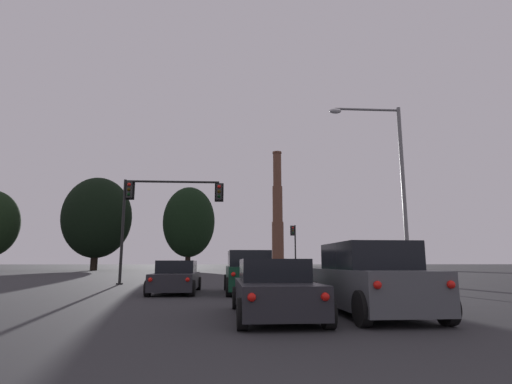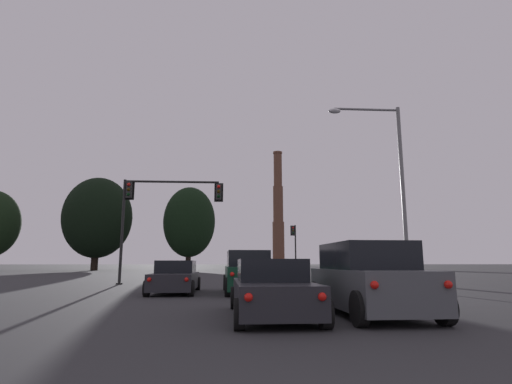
# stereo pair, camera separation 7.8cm
# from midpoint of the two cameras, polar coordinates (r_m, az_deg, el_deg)

# --- Properties ---
(sedan_left_lane_front) EXTENTS (2.02, 4.72, 1.43)m
(sedan_left_lane_front) POSITION_cam_midpoint_polar(r_m,az_deg,el_deg) (18.65, -11.43, -11.91)
(sedan_left_lane_front) COLOR #232328
(sedan_left_lane_front) RESTS_ON ground_plane
(suv_right_lane_second) EXTENTS (2.23, 4.95, 1.86)m
(suv_right_lane_second) POSITION_cam_midpoint_polar(r_m,az_deg,el_deg) (11.15, 15.70, -11.95)
(suv_right_lane_second) COLOR #4C4F54
(suv_right_lane_second) RESTS_ON ground_plane
(suv_center_lane_front) EXTENTS (2.24, 4.95, 1.86)m
(suv_center_lane_front) POSITION_cam_midpoint_polar(r_m,az_deg,el_deg) (18.26, -1.21, -11.42)
(suv_center_lane_front) COLOR #0F3823
(suv_center_lane_front) RESTS_ON ground_plane
(sedan_center_lane_second) EXTENTS (2.04, 4.73, 1.43)m
(sedan_center_lane_second) POSITION_cam_midpoint_polar(r_m,az_deg,el_deg) (10.35, 2.30, -13.75)
(sedan_center_lane_second) COLOR #232328
(sedan_center_lane_second) RESTS_ON ground_plane
(traffic_light_far_right) EXTENTS (0.78, 0.50, 5.94)m
(traffic_light_far_right) POSITION_cam_midpoint_polar(r_m,az_deg,el_deg) (50.02, 5.43, -7.06)
(traffic_light_far_right) COLOR black
(traffic_light_far_right) RESTS_ON ground_plane
(traffic_light_overhead_left) EXTENTS (6.54, 0.50, 6.63)m
(traffic_light_overhead_left) POSITION_cam_midpoint_polar(r_m,az_deg,el_deg) (26.50, -14.04, -1.57)
(traffic_light_overhead_left) COLOR black
(traffic_light_overhead_left) RESTS_ON ground_plane
(street_lamp) EXTENTS (3.81, 0.36, 9.40)m
(street_lamp) POSITION_cam_midpoint_polar(r_m,az_deg,el_deg) (21.55, 18.70, 2.35)
(street_lamp) COLOR slate
(street_lamp) RESTS_ON ground_plane
(smokestack) EXTENTS (7.70, 7.70, 47.67)m
(smokestack) POSITION_cam_midpoint_polar(r_m,az_deg,el_deg) (165.17, 3.10, -3.99)
(smokestack) COLOR #523427
(smokestack) RESTS_ON ground_plane
(treeline_center_left) EXTENTS (11.70, 10.53, 16.03)m
(treeline_center_left) POSITION_cam_midpoint_polar(r_m,az_deg,el_deg) (74.60, -21.78, -3.41)
(treeline_center_left) COLOR black
(treeline_center_left) RESTS_ON ground_plane
(treeline_far_left) EXTENTS (8.87, 7.99, 14.34)m
(treeline_far_left) POSITION_cam_midpoint_polar(r_m,az_deg,el_deg) (70.12, -9.59, -4.24)
(treeline_far_left) COLOR black
(treeline_far_left) RESTS_ON ground_plane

